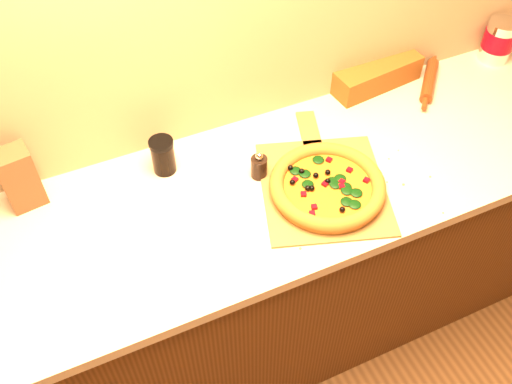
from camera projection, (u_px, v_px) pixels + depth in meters
name	position (u px, v px, depth m)	size (l,w,h in m)	color
cabinet	(230.00, 284.00, 2.11)	(2.80, 0.65, 0.86)	#46280F
countertop	(225.00, 206.00, 1.77)	(2.84, 0.68, 0.04)	#C4B599
pizza_peel	(322.00, 184.00, 1.80)	(0.50, 0.61, 0.01)	brown
pizza	(327.00, 186.00, 1.75)	(0.36, 0.36, 0.05)	#B8742E
pepper_grinder	(259.00, 166.00, 1.80)	(0.05, 0.05, 0.10)	black
rolling_pin	(429.00, 81.00, 2.11)	(0.24, 0.26, 0.05)	#5E2810
coffee_canister	(499.00, 40.00, 2.18)	(0.12, 0.12, 0.16)	silver
bread_bag	(377.00, 75.00, 2.09)	(0.35, 0.11, 0.09)	brown
paper_bag	(19.00, 178.00, 1.68)	(0.10, 0.08, 0.21)	brown
dark_jar	(163.00, 156.00, 1.80)	(0.08, 0.08, 0.12)	black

